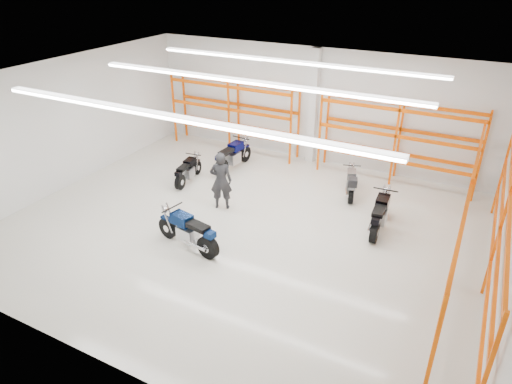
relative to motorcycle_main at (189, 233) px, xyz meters
The scene contains 12 objects.
ground 1.95m from the motorcycle_main, 68.18° to the left, with size 14.00×14.00×0.00m, color beige.
room_shell 3.34m from the motorcycle_main, 68.46° to the left, with size 14.02×12.02×4.51m.
motorcycle_main is the anchor object (origin of this frame).
motorcycle_back_a 4.36m from the motorcycle_main, 125.97° to the left, with size 0.63×1.90×0.93m.
motorcycle_back_b 5.54m from the motorcycle_main, 107.69° to the left, with size 0.77×2.33×1.14m.
motorcycle_back_c 6.09m from the motorcycle_main, 59.31° to the left, with size 0.89×1.92×1.01m.
motorcycle_back_d 5.70m from the motorcycle_main, 37.48° to the left, with size 0.75×2.27×1.11m.
standing_man 2.57m from the motorcycle_main, 100.45° to the left, with size 0.72×0.47×1.97m, color black.
structural_column 7.79m from the motorcycle_main, 84.73° to the left, with size 0.32×0.32×4.50m, color white.
pallet_racking_back_left 7.81m from the motorcycle_main, 110.51° to the left, with size 5.67×0.87×3.00m.
pallet_racking_back_right 8.40m from the motorcycle_main, 60.43° to the left, with size 5.67×0.87×3.00m.
pallet_racking_side 7.50m from the motorcycle_main, 13.65° to the left, with size 0.87×9.07×3.00m.
Camera 1 is at (6.00, -10.54, 7.48)m, focal length 32.00 mm.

